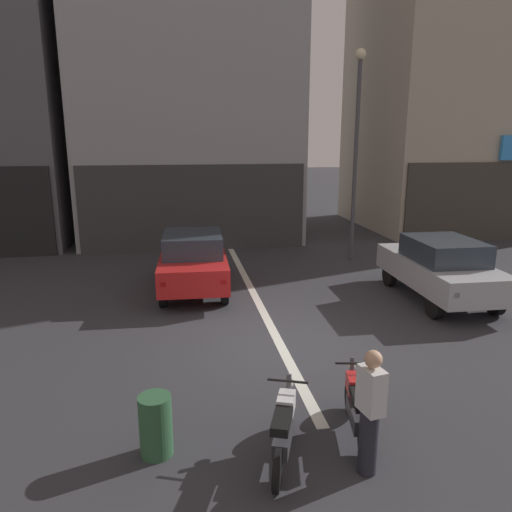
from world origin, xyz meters
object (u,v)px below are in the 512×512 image
Objects in this scene: street_lamp at (357,136)px; motorcycle_red_row_left_mid at (356,406)px; person_by_motorcycles at (370,412)px; car_red_crossing_near at (193,259)px; car_silver_parked_kerbside at (440,267)px; trash_bin at (156,425)px; car_black_down_street at (258,214)px; motorcycle_white_row_leftmost at (284,428)px.

street_lamp is 11.14m from motorcycle_red_row_left_mid.
car_red_crossing_near is at bearing 103.13° from person_by_motorcycles.
car_red_crossing_near is 7.03m from street_lamp.
car_silver_parked_kerbside is at bearing 53.83° from person_by_motorcycles.
car_red_crossing_near is at bearing 83.72° from trash_bin.
street_lamp is at bearing -64.58° from car_black_down_street.
motorcycle_red_row_left_mid is (-3.60, -9.86, -3.74)m from street_lamp.
trash_bin is at bearing -96.28° from car_red_crossing_near.
car_silver_parked_kerbside is at bearing 46.17° from motorcycle_white_row_leftmost.
car_red_crossing_near is 7.20m from trash_bin.
motorcycle_white_row_leftmost reaches higher than trash_bin.
person_by_motorcycles reaches higher than car_red_crossing_near.
car_silver_parked_kerbside reaches higher than trash_bin.
car_red_crossing_near is at bearing 96.61° from motorcycle_white_row_leftmost.
person_by_motorcycles is (0.98, -0.43, 0.40)m from motorcycle_white_row_leftmost.
person_by_motorcycles is at bearing -76.87° from car_red_crossing_near.
motorcycle_red_row_left_mid is at bearing -0.93° from trash_bin.
motorcycle_white_row_leftmost and motorcycle_red_row_left_mid have the same top height.
car_silver_parked_kerbside is 2.48× the size of person_by_motorcycles.
car_red_crossing_near is 0.60× the size of street_lamp.
person_by_motorcycles reaches higher than trash_bin.
car_silver_parked_kerbside is 2.60× the size of motorcycle_white_row_leftmost.
street_lamp reaches higher than motorcycle_red_row_left_mid.
person_by_motorcycles is (1.85, -7.95, -0.03)m from car_red_crossing_near.
motorcycle_red_row_left_mid is (1.12, 0.34, 0.00)m from motorcycle_white_row_leftmost.
car_black_down_street is 6.58m from street_lamp.
car_silver_parked_kerbside is at bearing 51.00° from motorcycle_red_row_left_mid.
car_silver_parked_kerbside reaches higher than motorcycle_white_row_leftmost.
car_silver_parked_kerbside is at bearing 36.66° from trash_bin.
motorcycle_white_row_leftmost is 0.96× the size of motorcycle_red_row_left_mid.
street_lamp is at bearing 69.96° from motorcycle_red_row_left_mid.
car_silver_parked_kerbside and car_black_down_street have the same top height.
trash_bin is (-6.38, -9.82, -3.78)m from street_lamp.
street_lamp reaches higher than car_silver_parked_kerbside.
car_red_crossing_near reaches higher than motorcycle_red_row_left_mid.
motorcycle_red_row_left_mid is at bearing -129.00° from car_silver_parked_kerbside.
car_silver_parked_kerbside reaches higher than motorcycle_red_row_left_mid.
motorcycle_red_row_left_mid reaches higher than trash_bin.
motorcycle_red_row_left_mid is at bearing 79.55° from person_by_motorcycles.
car_red_crossing_near is 7.47m from motorcycle_red_row_left_mid.
car_black_down_street is (-3.15, 9.67, 0.00)m from car_silver_parked_kerbside.
person_by_motorcycles is at bearing -94.70° from car_black_down_street.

